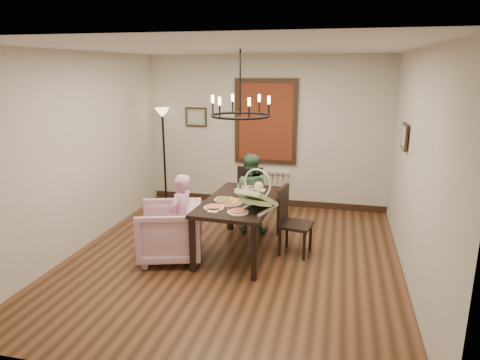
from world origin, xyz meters
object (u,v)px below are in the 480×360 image
at_px(chair_right, 296,221).
at_px(elderly_woman, 182,225).
at_px(seated_man, 250,199).
at_px(baby_bouncer, 257,196).
at_px(armchair, 170,232).
at_px(floor_lamp, 164,158).
at_px(drinking_glass, 242,195).
at_px(dining_table, 240,205).
at_px(chair_far, 246,198).

relative_size(chair_right, elderly_woman, 0.98).
relative_size(seated_man, baby_bouncer, 1.85).
distance_m(armchair, floor_lamp, 2.61).
relative_size(armchair, drinking_glass, 5.68).
height_order(armchair, drinking_glass, drinking_glass).
bearing_deg(chair_right, elderly_woman, 119.27).
bearing_deg(dining_table, armchair, -150.37).
height_order(armchair, elderly_woman, elderly_woman).
distance_m(elderly_woman, floor_lamp, 2.65).
xyz_separation_m(chair_far, seated_man, (0.09, -0.13, 0.03)).
bearing_deg(elderly_woman, seated_man, 166.08).
relative_size(armchair, baby_bouncer, 1.50).
bearing_deg(dining_table, chair_right, 11.78).
height_order(armchair, seated_man, seated_man).
height_order(chair_far, elderly_woman, elderly_woman).
bearing_deg(seated_man, drinking_glass, 92.98).
distance_m(baby_bouncer, floor_lamp, 3.21).
distance_m(dining_table, armchair, 1.04).
bearing_deg(floor_lamp, armchair, -65.76).
bearing_deg(dining_table, chair_far, 101.09).
relative_size(chair_far, chair_right, 1.02).
distance_m(elderly_woman, seated_man, 1.43).
relative_size(seated_man, drinking_glass, 7.01).
bearing_deg(floor_lamp, chair_right, -33.26).
distance_m(baby_bouncer, drinking_glass, 0.48).
bearing_deg(elderly_woman, floor_lamp, -137.72).
height_order(chair_right, baby_bouncer, baby_bouncer).
relative_size(dining_table, drinking_glass, 11.41).
xyz_separation_m(seated_man, drinking_glass, (0.07, -0.85, 0.33)).
bearing_deg(chair_far, floor_lamp, 159.34).
height_order(chair_far, chair_right, chair_far).
bearing_deg(armchair, elderly_woman, 79.90).
distance_m(seated_man, floor_lamp, 2.21).
xyz_separation_m(armchair, seated_man, (0.85, 1.27, 0.14)).
xyz_separation_m(armchair, floor_lamp, (-1.05, 2.34, 0.51)).
distance_m(seated_man, baby_bouncer, 1.34).
xyz_separation_m(elderly_woman, floor_lamp, (-1.22, 2.32, 0.40)).
relative_size(drinking_glass, floor_lamp, 0.08).
distance_m(chair_far, seated_man, 0.16).
height_order(chair_right, floor_lamp, floor_lamp).
xyz_separation_m(elderly_woman, baby_bouncer, (1.03, 0.03, 0.47)).
xyz_separation_m(dining_table, elderly_woman, (-0.72, -0.42, -0.20)).
bearing_deg(chair_far, chair_right, -36.56).
height_order(dining_table, chair_far, chair_far).
relative_size(dining_table, floor_lamp, 0.95).
height_order(dining_table, floor_lamp, floor_lamp).
distance_m(armchair, drinking_glass, 1.11).
bearing_deg(armchair, floor_lamp, -172.67).
bearing_deg(dining_table, elderly_woman, -146.53).
distance_m(elderly_woman, baby_bouncer, 1.13).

